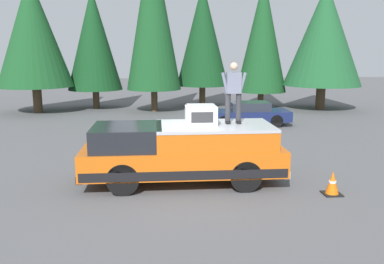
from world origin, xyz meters
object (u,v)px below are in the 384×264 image
traffic_cone (332,184)px  compressor_unit (201,115)px  parked_car_navy (248,114)px  pickup_truck (183,152)px  person_on_truck_bed (234,91)px

traffic_cone → compressor_unit: bearing=69.0°
compressor_unit → parked_car_navy: 9.51m
parked_car_navy → traffic_cone: bearing=-179.9°
parked_car_navy → traffic_cone: (-10.09, -0.01, -0.29)m
pickup_truck → compressor_unit: bearing=-93.4°
traffic_cone → pickup_truck: bearing=71.1°
pickup_truck → traffic_cone: 4.03m
person_on_truck_bed → pickup_truck: bearing=96.0°
compressor_unit → person_on_truck_bed: 1.13m
compressor_unit → parked_car_navy: size_ratio=0.20×
parked_car_navy → traffic_cone: parked_car_navy is taller
compressor_unit → traffic_cone: size_ratio=1.35×
compressor_unit → traffic_cone: (-1.26, -3.28, -1.64)m
compressor_unit → traffic_cone: bearing=-111.0°
parked_car_navy → pickup_truck: bearing=156.8°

